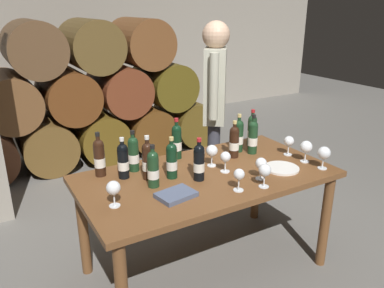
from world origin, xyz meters
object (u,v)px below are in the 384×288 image
at_px(wine_bottle_4, 177,141).
at_px(sommelier_presenting, 215,101).
at_px(wine_bottle_9, 172,160).
at_px(wine_glass_3, 289,142).
at_px(wine_bottle_1, 123,160).
at_px(wine_bottle_3, 253,137).
at_px(wine_bottle_7, 153,169).
at_px(wine_glass_2, 261,164).
at_px(wine_glass_5, 324,153).
at_px(wine_bottle_0, 148,160).
at_px(wine_glass_4, 239,175).
at_px(wine_glass_8, 225,158).
at_px(wine_glass_6, 212,151).
at_px(dining_table, 207,186).
at_px(serving_plate, 282,168).
at_px(wine_bottle_6, 99,157).
at_px(wine_bottle_10, 234,141).
at_px(tasting_notebook, 176,195).
at_px(wine_glass_7, 306,147).
at_px(wine_bottle_5, 199,162).
at_px(wine_bottle_2, 252,130).
at_px(wine_glass_0, 113,189).
at_px(wine_bottle_8, 133,153).
at_px(wine_glass_1, 265,171).
at_px(wine_bottle_11, 239,135).

bearing_deg(wine_bottle_4, sommelier_presenting, 33.98).
distance_m(wine_bottle_9, wine_glass_3, 0.95).
relative_size(wine_bottle_1, wine_glass_3, 1.86).
height_order(wine_bottle_3, wine_bottle_7, wine_bottle_3).
bearing_deg(wine_glass_2, wine_glass_5, -9.73).
bearing_deg(wine_glass_2, wine_bottle_0, 149.24).
bearing_deg(wine_glass_4, wine_glass_8, 71.81).
bearing_deg(wine_glass_6, dining_table, -136.12).
relative_size(wine_bottle_3, serving_plate, 1.27).
xyz_separation_m(wine_bottle_6, wine_glass_3, (1.34, -0.35, -0.02)).
bearing_deg(sommelier_presenting, wine_bottle_10, -109.81).
xyz_separation_m(wine_bottle_9, wine_bottle_10, (0.57, 0.09, 0.00)).
bearing_deg(wine_glass_3, wine_glass_2, -153.29).
relative_size(wine_glass_4, wine_glass_5, 0.89).
distance_m(tasting_notebook, serving_plate, 0.83).
xyz_separation_m(wine_glass_4, wine_glass_7, (0.69, 0.13, 0.01)).
relative_size(dining_table, sommelier_presenting, 0.99).
relative_size(wine_bottle_5, wine_bottle_10, 1.01).
relative_size(wine_bottle_2, wine_glass_7, 1.85).
distance_m(wine_bottle_4, wine_glass_7, 0.93).
height_order(wine_glass_7, tasting_notebook, wine_glass_7).
relative_size(wine_glass_2, wine_glass_5, 0.92).
height_order(wine_glass_0, wine_glass_3, wine_glass_0).
relative_size(wine_bottle_4, wine_bottle_8, 1.07).
distance_m(dining_table, wine_bottle_9, 0.32).
xyz_separation_m(wine_glass_2, wine_glass_6, (-0.16, 0.34, 0.00)).
xyz_separation_m(wine_glass_5, sommelier_presenting, (-0.19, 1.08, 0.17)).
bearing_deg(wine_bottle_9, sommelier_presenting, 41.33).
xyz_separation_m(wine_bottle_3, wine_glass_3, (0.21, -0.17, -0.03)).
xyz_separation_m(wine_bottle_5, wine_glass_1, (0.30, -0.29, -0.02)).
bearing_deg(wine_bottle_7, wine_bottle_8, 92.43).
relative_size(wine_bottle_3, wine_bottle_10, 1.08).
bearing_deg(dining_table, wine_bottle_3, 16.75).
bearing_deg(wine_glass_5, wine_glass_0, 171.47).
xyz_separation_m(wine_bottle_4, wine_glass_5, (0.78, -0.68, -0.02)).
bearing_deg(wine_bottle_11, wine_glass_3, -42.05).
bearing_deg(wine_glass_6, tasting_notebook, -146.58).
distance_m(wine_glass_1, wine_glass_7, 0.55).
bearing_deg(wine_bottle_7, serving_plate, -12.78).
height_order(wine_bottle_9, wine_glass_4, wine_bottle_9).
height_order(dining_table, serving_plate, serving_plate).
bearing_deg(wine_glass_2, wine_bottle_9, 147.48).
bearing_deg(wine_glass_2, serving_plate, 12.45).
height_order(wine_glass_1, wine_glass_2, wine_glass_1).
xyz_separation_m(wine_bottle_7, wine_glass_5, (1.13, -0.33, -0.01)).
distance_m(wine_glass_1, wine_glass_4, 0.17).
height_order(wine_glass_3, wine_glass_7, wine_glass_7).
bearing_deg(wine_glass_4, wine_glass_1, -13.25).
bearing_deg(wine_bottle_9, serving_plate, -19.77).
relative_size(wine_glass_1, wine_glass_7, 0.96).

